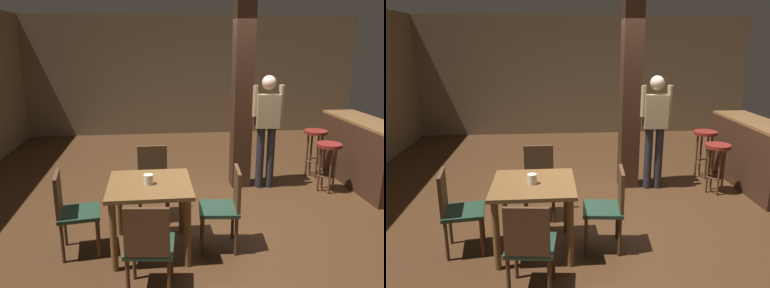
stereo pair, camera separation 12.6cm
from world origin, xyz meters
The scene contains 13 objects.
ground_plane centered at (0.00, 0.00, 0.00)m, with size 10.80×10.80×0.00m, color #422816.
wall_back centered at (0.00, 4.50, 1.40)m, with size 8.00×0.10×2.80m, color #756047.
pillar centered at (0.30, 0.86, 1.40)m, with size 0.28×0.28×2.80m, color #382114.
dining_table centered at (-1.09, -0.93, 0.62)m, with size 0.86×0.86×0.76m.
chair_north centered at (-1.06, -0.08, 0.51)m, with size 0.42×0.42×0.89m.
chair_east centered at (-0.29, -0.97, 0.51)m, with size 0.46×0.46×0.89m.
chair_west centered at (-1.91, -0.91, 0.51)m, with size 0.47×0.47×0.89m.
chair_south centered at (-1.11, -1.72, 0.51)m, with size 0.46×0.46×0.89m.
napkin_cup centered at (-1.10, -0.96, 0.82)m, with size 0.10×0.10×0.10m, color silver.
standing_person centered at (0.66, 0.72, 1.00)m, with size 0.47×0.22×1.72m.
bar_counter centered at (2.14, 0.67, 0.53)m, with size 0.56×1.88×1.03m.
bar_stool_near centered at (1.54, 0.45, 0.57)m, with size 0.37×0.37×0.75m.
bar_stool_mid centered at (1.63, 1.13, 0.59)m, with size 0.37×0.37×0.78m.
Camera 1 is at (-1.05, -4.60, 2.17)m, focal length 35.00 mm.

